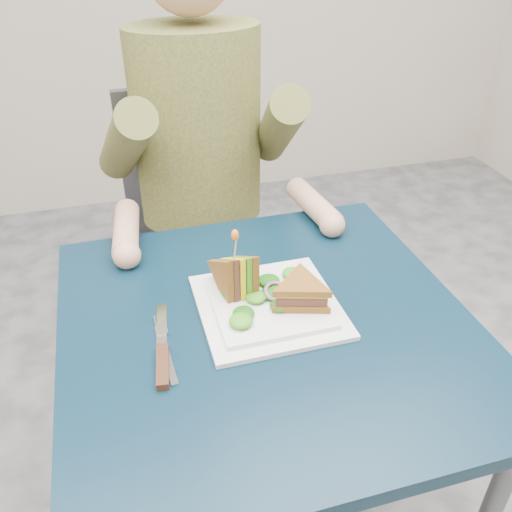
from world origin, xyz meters
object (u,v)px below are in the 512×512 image
object	(u,v)px
sandwich_upright	(236,276)
fork	(166,349)
sandwich_flat	(301,293)
knife	(162,358)
chair	(198,219)
diner	(198,114)
plate	(268,305)
table	(267,352)

from	to	relation	value
sandwich_upright	fork	xyz separation A→B (m)	(-0.15, -0.11, -0.05)
sandwich_flat	knife	size ratio (longest dim) A/B	0.69
sandwich_flat	fork	size ratio (longest dim) A/B	0.86
chair	sandwich_flat	size ratio (longest dim) A/B	6.03
diner	sandwich_upright	world-z (taller)	diner
sandwich_upright	diner	bearing A→B (deg)	85.93
plate	sandwich_upright	world-z (taller)	sandwich_upright
sandwich_flat	sandwich_upright	distance (m)	0.13
sandwich_flat	chair	bearing A→B (deg)	95.20
table	fork	world-z (taller)	fork
sandwich_flat	fork	distance (m)	0.26
sandwich_flat	knife	distance (m)	0.28
chair	diner	distance (m)	0.39
diner	sandwich_upright	xyz separation A→B (m)	(-0.04, -0.55, -0.13)
knife	fork	bearing A→B (deg)	69.63
table	fork	distance (m)	0.21
table	sandwich_flat	xyz separation A→B (m)	(0.07, 0.01, 0.12)
diner	sandwich_upright	size ratio (longest dim) A/B	5.38
chair	diner	world-z (taller)	diner
plate	fork	world-z (taller)	plate
sandwich_flat	fork	xyz separation A→B (m)	(-0.26, -0.04, -0.04)
table	sandwich_flat	bearing A→B (deg)	5.92
plate	fork	size ratio (longest dim) A/B	1.45
chair	sandwich_upright	distance (m)	0.71
chair	plate	xyz separation A→B (m)	(0.01, -0.71, 0.20)
table	sandwich_upright	world-z (taller)	sandwich_upright
plate	knife	xyz separation A→B (m)	(-0.21, -0.08, -0.00)
fork	diner	bearing A→B (deg)	73.70
chair	fork	xyz separation A→B (m)	(-0.19, -0.77, 0.19)
diner	sandwich_flat	world-z (taller)	diner
diner	plate	distance (m)	0.62
chair	sandwich_flat	world-z (taller)	chair
table	chair	world-z (taller)	chair
diner	plate	xyz separation A→B (m)	(0.01, -0.60, -0.18)
plate	sandwich_flat	size ratio (longest dim) A/B	1.69
plate	knife	world-z (taller)	plate
diner	fork	bearing A→B (deg)	-106.30
sandwich_flat	fork	bearing A→B (deg)	-172.03
diner	sandwich_upright	distance (m)	0.57
table	knife	bearing A→B (deg)	-165.28
table	sandwich_upright	bearing A→B (deg)	116.97
diner	knife	bearing A→B (deg)	-106.44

